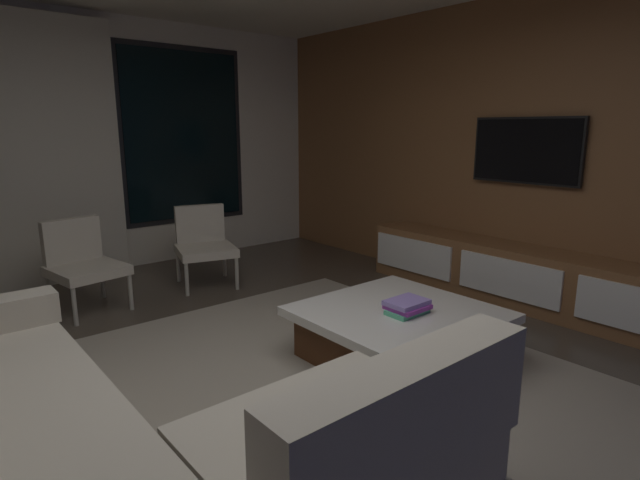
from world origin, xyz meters
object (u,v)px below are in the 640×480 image
object	(u,v)px
accent_chair_near_window	(204,241)
mounted_tv	(526,151)
accent_chair_by_curtain	(82,260)
media_console	(526,279)
coffee_table	(398,334)
sectional_couch	(94,461)
book_stack_on_coffee_table	(407,307)

from	to	relation	value
accent_chair_near_window	mounted_tv	bearing A→B (deg)	-48.02
accent_chair_by_curtain	media_console	bearing A→B (deg)	-39.18
accent_chair_near_window	media_console	world-z (taller)	accent_chair_near_window
coffee_table	accent_chair_near_window	size ratio (longest dim) A/B	1.49
sectional_couch	accent_chair_by_curtain	xyz separation A→B (m)	(0.69, 2.66, 0.14)
book_stack_on_coffee_table	accent_chair_by_curtain	world-z (taller)	accent_chair_by_curtain
book_stack_on_coffee_table	media_console	world-z (taller)	media_console
coffee_table	mounted_tv	bearing A→B (deg)	6.09
coffee_table	book_stack_on_coffee_table	distance (m)	0.23
media_console	coffee_table	bearing A→B (deg)	179.96
accent_chair_by_curtain	media_console	xyz separation A→B (m)	(2.99, -2.44, -0.18)
accent_chair_near_window	accent_chair_by_curtain	distance (m)	1.15
sectional_couch	coffee_table	size ratio (longest dim) A/B	2.16
coffee_table	accent_chair_near_window	bearing A→B (deg)	93.88
coffee_table	book_stack_on_coffee_table	size ratio (longest dim) A/B	4.21
sectional_couch	book_stack_on_coffee_table	distance (m)	2.02
media_console	accent_chair_by_curtain	bearing A→B (deg)	140.82
book_stack_on_coffee_table	accent_chair_by_curtain	xyz separation A→B (m)	(-1.32, 2.50, 0.03)
sectional_couch	accent_chair_by_curtain	world-z (taller)	sectional_couch
accent_chair_by_curtain	book_stack_on_coffee_table	bearing A→B (deg)	-62.24
book_stack_on_coffee_table	mounted_tv	distance (m)	2.10
coffee_table	accent_chair_by_curtain	size ratio (longest dim) A/B	1.49
coffee_table	mounted_tv	distance (m)	2.19
sectional_couch	book_stack_on_coffee_table	xyz separation A→B (m)	(2.01, 0.15, 0.12)
coffee_table	accent_chair_by_curtain	world-z (taller)	accent_chair_by_curtain
sectional_couch	accent_chair_near_window	xyz separation A→B (m)	(1.85, 2.66, 0.14)
coffee_table	accent_chair_by_curtain	bearing A→B (deg)	118.45
media_console	mounted_tv	xyz separation A→B (m)	(0.18, 0.20, 1.10)
sectional_couch	media_console	world-z (taller)	sectional_couch
book_stack_on_coffee_table	mounted_tv	world-z (taller)	mounted_tv
mounted_tv	sectional_couch	bearing A→B (deg)	-173.79
sectional_couch	book_stack_on_coffee_table	bearing A→B (deg)	4.40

